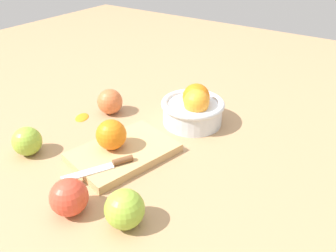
{
  "coord_description": "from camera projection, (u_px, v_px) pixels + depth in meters",
  "views": [
    {
      "loc": [
        0.54,
        0.51,
        0.47
      ],
      "look_at": [
        -0.05,
        0.1,
        0.04
      ],
      "focal_mm": 36.34,
      "sensor_mm": 36.0,
      "label": 1
    }
  ],
  "objects": [
    {
      "name": "citrus_peel",
      "position": [
        82.0,
        116.0,
        0.95
      ],
      "size": [
        0.06,
        0.06,
        0.01
      ],
      "primitive_type": "ellipsoid",
      "rotation": [
        0.0,
        0.0,
        0.5
      ],
      "color": "orange",
      "rests_on": "ground_plane"
    },
    {
      "name": "bowl",
      "position": [
        194.0,
        108.0,
        0.91
      ],
      "size": [
        0.17,
        0.17,
        0.11
      ],
      "color": "silver",
      "rests_on": "ground_plane"
    },
    {
      "name": "apple_back_right",
      "position": [
        125.0,
        209.0,
        0.6
      ],
      "size": [
        0.07,
        0.07,
        0.07
      ],
      "primitive_type": "sphere",
      "color": "#8EB738",
      "rests_on": "ground_plane"
    },
    {
      "name": "knife",
      "position": [
        108.0,
        165.0,
        0.73
      ],
      "size": [
        0.14,
        0.09,
        0.01
      ],
      "color": "silver",
      "rests_on": "cutting_board"
    },
    {
      "name": "cutting_board",
      "position": [
        124.0,
        152.0,
        0.79
      ],
      "size": [
        0.26,
        0.21,
        0.02
      ],
      "primitive_type": "cube",
      "rotation": [
        0.0,
        0.0,
        -0.24
      ],
      "color": "tan",
      "rests_on": "ground_plane"
    },
    {
      "name": "orange_on_board",
      "position": [
        111.0,
        135.0,
        0.77
      ],
      "size": [
        0.07,
        0.07,
        0.07
      ],
      "primitive_type": "sphere",
      "color": "orange",
      "rests_on": "cutting_board"
    },
    {
      "name": "apple_back_right_2",
      "position": [
        69.0,
        197.0,
        0.63
      ],
      "size": [
        0.07,
        0.07,
        0.07
      ],
      "primitive_type": "sphere",
      "color": "#D6422D",
      "rests_on": "ground_plane"
    },
    {
      "name": "apple_front_right",
      "position": [
        27.0,
        141.0,
        0.79
      ],
      "size": [
        0.07,
        0.07,
        0.07
      ],
      "primitive_type": "sphere",
      "color": "#8EB738",
      "rests_on": "ground_plane"
    },
    {
      "name": "apple_front_left",
      "position": [
        110.0,
        102.0,
        0.96
      ],
      "size": [
        0.07,
        0.07,
        0.07
      ],
      "primitive_type": "sphere",
      "color": "#CC6638",
      "rests_on": "ground_plane"
    },
    {
      "name": "ground_plane",
      "position": [
        124.0,
        137.0,
        0.87
      ],
      "size": [
        2.4,
        2.4,
        0.0
      ],
      "primitive_type": "plane",
      "color": "tan"
    }
  ]
}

